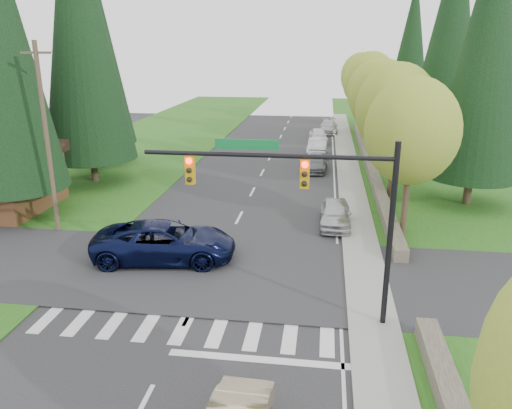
% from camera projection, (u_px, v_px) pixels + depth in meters
% --- Properties ---
extents(ground, '(120.00, 120.00, 0.00)m').
position_uv_depth(ground, '(152.00, 387.00, 14.93)').
color(ground, '#28282B').
rests_on(ground, ground).
extents(grass_east, '(14.00, 110.00, 0.06)m').
position_uv_depth(grass_east, '(450.00, 203.00, 32.09)').
color(grass_east, '#275516').
rests_on(grass_east, ground).
extents(grass_west, '(14.00, 110.00, 0.06)m').
position_uv_depth(grass_west, '(70.00, 188.00, 35.48)').
color(grass_west, '#275516').
rests_on(grass_west, ground).
extents(cross_street, '(120.00, 8.00, 0.10)m').
position_uv_depth(cross_street, '(211.00, 272.00, 22.48)').
color(cross_street, '#28282B').
rests_on(cross_street, ground).
extents(sidewalk_east, '(1.80, 80.00, 0.13)m').
position_uv_depth(sidewalk_east, '(352.00, 191.00, 34.76)').
color(sidewalk_east, gray).
rests_on(sidewalk_east, ground).
extents(curb_east, '(0.20, 80.00, 0.13)m').
position_uv_depth(curb_east, '(340.00, 190.00, 34.87)').
color(curb_east, gray).
rests_on(curb_east, ground).
extents(stone_wall_north, '(0.70, 40.00, 0.70)m').
position_uv_depth(stone_wall_north, '(369.00, 162.00, 42.00)').
color(stone_wall_north, '#4C4438').
rests_on(stone_wall_north, ground).
extents(traffic_signal, '(8.70, 0.37, 6.80)m').
position_uv_depth(traffic_signal, '(309.00, 191.00, 17.08)').
color(traffic_signal, black).
rests_on(traffic_signal, ground).
extents(utility_pole, '(1.60, 0.24, 10.00)m').
position_uv_depth(utility_pole, '(47.00, 138.00, 25.91)').
color(utility_pole, '#473828').
rests_on(utility_pole, ground).
extents(decid_tree_0, '(4.80, 4.80, 8.37)m').
position_uv_depth(decid_tree_0, '(412.00, 131.00, 25.22)').
color(decid_tree_0, '#38281C').
rests_on(decid_tree_0, ground).
extents(decid_tree_1, '(5.20, 5.20, 8.80)m').
position_uv_depth(decid_tree_1, '(397.00, 110.00, 31.75)').
color(decid_tree_1, '#38281C').
rests_on(decid_tree_1, ground).
extents(decid_tree_2, '(5.00, 5.00, 8.82)m').
position_uv_depth(decid_tree_2, '(382.00, 97.00, 38.34)').
color(decid_tree_2, '#38281C').
rests_on(decid_tree_2, ground).
extents(decid_tree_3, '(5.00, 5.00, 8.55)m').
position_uv_depth(decid_tree_3, '(375.00, 92.00, 45.01)').
color(decid_tree_3, '#38281C').
rests_on(decid_tree_3, ground).
extents(decid_tree_4, '(5.40, 5.40, 9.18)m').
position_uv_depth(decid_tree_4, '(370.00, 82.00, 51.47)').
color(decid_tree_4, '#38281C').
rests_on(decid_tree_4, ground).
extents(decid_tree_5, '(4.80, 4.80, 8.30)m').
position_uv_depth(decid_tree_5, '(364.00, 83.00, 58.26)').
color(decid_tree_5, '#38281C').
rests_on(decid_tree_5, ground).
extents(decid_tree_6, '(5.20, 5.20, 8.86)m').
position_uv_depth(decid_tree_6, '(361.00, 76.00, 64.75)').
color(decid_tree_6, '#38281C').
rests_on(decid_tree_6, ground).
extents(conifer_w_c, '(6.46, 6.46, 20.80)m').
position_uv_depth(conifer_w_c, '(79.00, 21.00, 33.78)').
color(conifer_w_c, '#38281C').
rests_on(conifer_w_c, ground).
extents(conifer_w_e, '(5.78, 5.78, 18.80)m').
position_uv_depth(conifer_w_e, '(92.00, 38.00, 40.01)').
color(conifer_w_e, '#38281C').
rests_on(conifer_w_e, ground).
extents(conifer_e_a, '(5.44, 5.44, 17.80)m').
position_uv_depth(conifer_e_a, '(488.00, 44.00, 28.97)').
color(conifer_e_a, '#38281C').
rests_on(conifer_e_a, ground).
extents(conifer_e_b, '(6.12, 6.12, 19.80)m').
position_uv_depth(conifer_e_b, '(451.00, 32.00, 41.74)').
color(conifer_e_b, '#38281C').
rests_on(conifer_e_b, ground).
extents(conifer_e_c, '(5.10, 5.10, 16.80)m').
position_uv_depth(conifer_e_c, '(411.00, 49.00, 55.53)').
color(conifer_e_c, '#38281C').
rests_on(conifer_e_c, ground).
extents(suv_navy, '(7.01, 3.93, 1.85)m').
position_uv_depth(suv_navy, '(165.00, 242.00, 23.48)').
color(suv_navy, black).
rests_on(suv_navy, ground).
extents(parked_car_a, '(1.73, 4.25, 1.44)m').
position_uv_depth(parked_car_a, '(335.00, 214.00, 28.00)').
color(parked_car_a, '#B8B8BD').
rests_on(parked_car_a, ground).
extents(parked_car_b, '(2.15, 4.64, 1.31)m').
position_uv_depth(parked_car_b, '(316.00, 162.00, 40.43)').
color(parked_car_b, slate).
rests_on(parked_car_b, ground).
extents(parked_car_c, '(1.83, 4.73, 1.54)m').
position_uv_depth(parked_car_c, '(317.00, 148.00, 45.57)').
color(parked_car_c, '#B4B5B9').
rests_on(parked_car_c, ground).
extents(parked_car_d, '(2.22, 4.40, 1.44)m').
position_uv_depth(parked_car_d, '(318.00, 136.00, 52.01)').
color(parked_car_d, white).
rests_on(parked_car_d, ground).
extents(parked_car_e, '(2.00, 4.90, 1.42)m').
position_uv_depth(parked_car_e, '(329.00, 127.00, 57.50)').
color(parked_car_e, '#B0B0B5').
rests_on(parked_car_e, ground).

